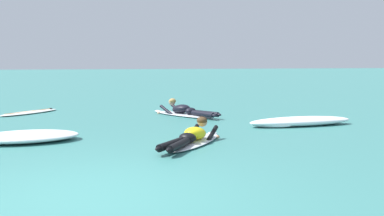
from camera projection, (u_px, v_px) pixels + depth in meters
name	position (u px, v px, depth m)	size (l,w,h in m)	color
ground_plane	(100.00, 107.00, 15.12)	(120.00, 120.00, 0.00)	#387A75
surfer_near	(192.00, 138.00, 8.50)	(1.78, 2.31, 0.55)	silver
surfer_far	(184.00, 111.00, 12.79)	(1.83, 2.40, 0.55)	silver
drifting_surfboard	(30.00, 112.00, 13.39)	(1.78, 1.91, 0.16)	white
whitewater_front	(26.00, 137.00, 8.79)	(2.19, 1.32, 0.21)	white
whitewater_mid_left	(301.00, 121.00, 10.90)	(2.82, 0.85, 0.23)	white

